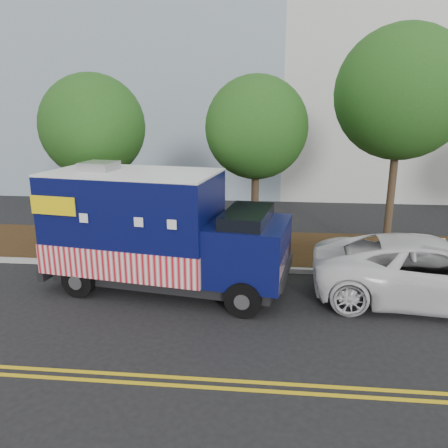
# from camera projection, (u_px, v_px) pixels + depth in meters

# --- Properties ---
(ground) EXTENTS (120.00, 120.00, 0.00)m
(ground) POSITION_uv_depth(u_px,v_px,m) (221.00, 287.00, 12.82)
(ground) COLOR black
(ground) RESTS_ON ground
(curb) EXTENTS (120.00, 0.18, 0.15)m
(curb) POSITION_uv_depth(u_px,v_px,m) (226.00, 268.00, 14.14)
(curb) COLOR #9E9E99
(curb) RESTS_ON ground
(mulch_strip) EXTENTS (120.00, 4.00, 0.15)m
(mulch_strip) POSITION_uv_depth(u_px,v_px,m) (231.00, 248.00, 16.16)
(mulch_strip) COLOR black
(mulch_strip) RESTS_ON ground
(centerline_near) EXTENTS (120.00, 0.10, 0.01)m
(centerline_near) POSITION_uv_depth(u_px,v_px,m) (198.00, 379.00, 8.55)
(centerline_near) COLOR gold
(centerline_near) RESTS_ON ground
(centerline_far) EXTENTS (120.00, 0.10, 0.01)m
(centerline_far) POSITION_uv_depth(u_px,v_px,m) (195.00, 387.00, 8.31)
(centerline_far) COLOR gold
(centerline_far) RESTS_ON ground
(tree_a) EXTENTS (3.72, 3.72, 6.29)m
(tree_a) POSITION_uv_depth(u_px,v_px,m) (93.00, 127.00, 15.61)
(tree_a) COLOR #38281C
(tree_a) RESTS_ON ground
(tree_b) EXTENTS (3.38, 3.38, 6.16)m
(tree_b) POSITION_uv_depth(u_px,v_px,m) (256.00, 128.00, 14.28)
(tree_b) COLOR #38281C
(tree_b) RESTS_ON ground
(tree_c) EXTENTS (4.30, 4.30, 7.70)m
(tree_c) POSITION_uv_depth(u_px,v_px,m) (401.00, 93.00, 14.08)
(tree_c) COLOR #38281C
(tree_c) RESTS_ON ground
(sign_post) EXTENTS (0.06, 0.06, 2.40)m
(sign_post) POSITION_uv_depth(u_px,v_px,m) (76.00, 229.00, 14.47)
(sign_post) COLOR #473828
(sign_post) RESTS_ON ground
(food_truck) EXTENTS (7.21, 3.61, 3.64)m
(food_truck) POSITION_uv_depth(u_px,v_px,m) (155.00, 233.00, 12.43)
(food_truck) COLOR black
(food_truck) RESTS_ON ground
(white_car) EXTENTS (6.61, 3.60, 1.76)m
(white_car) POSITION_uv_depth(u_px,v_px,m) (433.00, 271.00, 11.67)
(white_car) COLOR white
(white_car) RESTS_ON ground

